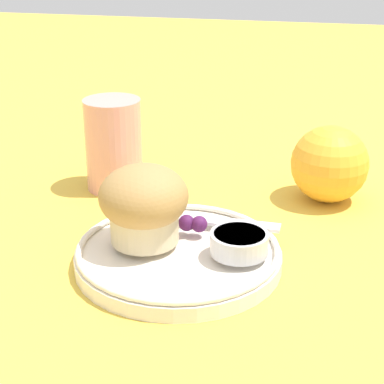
% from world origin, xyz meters
% --- Properties ---
extents(ground_plane, '(3.00, 3.00, 0.00)m').
position_xyz_m(ground_plane, '(0.00, 0.00, 0.00)').
color(ground_plane, gold).
extents(plate, '(0.19, 0.19, 0.02)m').
position_xyz_m(plate, '(-0.01, 0.01, 0.01)').
color(plate, silver).
rests_on(plate, ground_plane).
extents(muffin, '(0.08, 0.08, 0.07)m').
position_xyz_m(muffin, '(-0.05, 0.01, 0.06)').
color(muffin, beige).
rests_on(muffin, plate).
extents(cream_ramekin, '(0.05, 0.05, 0.02)m').
position_xyz_m(cream_ramekin, '(0.04, 0.01, 0.03)').
color(cream_ramekin, silver).
rests_on(cream_ramekin, plate).
extents(berry_pair, '(0.03, 0.02, 0.02)m').
position_xyz_m(berry_pair, '(-0.00, 0.04, 0.03)').
color(berry_pair, '#4C194C').
rests_on(berry_pair, plate).
extents(butter_knife, '(0.15, 0.02, 0.00)m').
position_xyz_m(butter_knife, '(0.00, 0.06, 0.02)').
color(butter_knife, silver).
rests_on(butter_knife, plate).
extents(orange_fruit, '(0.09, 0.09, 0.09)m').
position_xyz_m(orange_fruit, '(0.12, 0.19, 0.04)').
color(orange_fruit, '#F4A82D').
rests_on(orange_fruit, ground_plane).
extents(juice_glass, '(0.07, 0.07, 0.11)m').
position_xyz_m(juice_glass, '(-0.13, 0.17, 0.05)').
color(juice_glass, '#E5998C').
rests_on(juice_glass, ground_plane).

